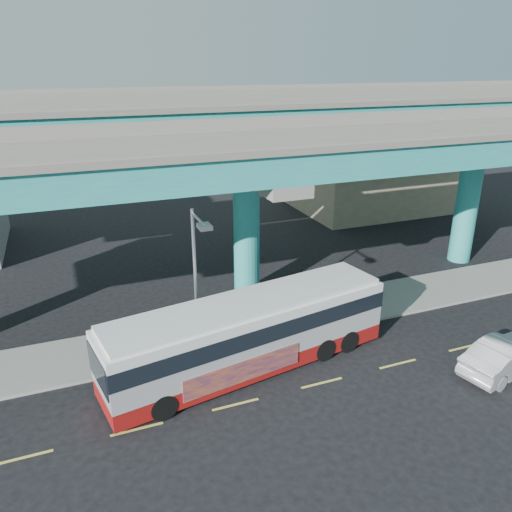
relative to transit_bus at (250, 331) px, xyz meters
name	(u,v)px	position (x,y,z in m)	size (l,w,h in m)	color
ground	(319,379)	(2.51, -1.99, -1.88)	(120.00, 120.00, 0.00)	black
sidewalk	(270,321)	(2.51, 3.51, -1.81)	(70.00, 4.00, 0.15)	gray
lane_markings	(322,383)	(2.51, -2.29, -1.88)	(58.00, 0.12, 0.01)	#D8C64C
viaduct	(245,141)	(2.51, 7.12, 7.26)	(52.00, 12.40, 11.70)	teal
building_beige	(374,171)	(20.51, 20.99, 1.62)	(14.00, 10.23, 7.00)	tan
transit_bus	(250,331)	(0.00, 0.00, 0.00)	(13.66, 5.11, 3.44)	maroon
sedan	(506,356)	(10.59, -4.51, -1.08)	(5.15, 2.74, 1.61)	#B2B2B7
street_lamp	(198,265)	(-1.85, 1.47, 2.91)	(0.50, 2.34, 7.08)	gray
stop_sign	(311,292)	(4.20, 2.19, 0.25)	(0.58, 0.62, 2.73)	gray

